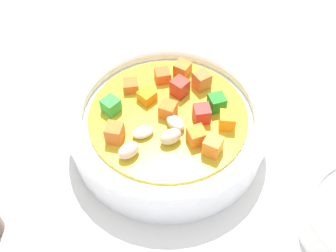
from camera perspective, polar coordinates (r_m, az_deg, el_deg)
ground_plane at (r=42.97cm, az=0.00°, el=-2.67°), size 140.00×140.00×2.00cm
soup_bowl_main at (r=40.07cm, az=0.02°, el=0.47°), size 20.35×20.35×5.81cm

